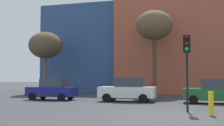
{
  "coord_description": "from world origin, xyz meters",
  "views": [
    {
      "loc": [
        1.33,
        -13.22,
        1.72
      ],
      "look_at": [
        -3.94,
        6.08,
        2.81
      ],
      "focal_mm": 44.98,
      "sensor_mm": 36.0,
      "label": 1
    }
  ],
  "objects_px": {
    "bare_tree_0": "(154,26)",
    "parked_car_1": "(128,90)",
    "parked_car_2": "(213,91)",
    "traffic_light_island": "(187,55)",
    "bollard_yellow_0": "(211,104)",
    "parked_car_0": "(52,89)",
    "bare_tree_2": "(45,46)"
  },
  "relations": [
    {
      "from": "parked_car_0",
      "to": "bare_tree_0",
      "type": "distance_m",
      "value": 11.62
    },
    {
      "from": "parked_car_0",
      "to": "traffic_light_island",
      "type": "height_order",
      "value": "traffic_light_island"
    },
    {
      "from": "bare_tree_0",
      "to": "parked_car_1",
      "type": "bearing_deg",
      "value": -99.84
    },
    {
      "from": "parked_car_2",
      "to": "bare_tree_0",
      "type": "xyz_separation_m",
      "value": [
        -4.76,
        6.76,
        5.97
      ]
    },
    {
      "from": "bare_tree_0",
      "to": "traffic_light_island",
      "type": "bearing_deg",
      "value": -75.81
    },
    {
      "from": "bare_tree_0",
      "to": "bollard_yellow_0",
      "type": "xyz_separation_m",
      "value": [
        4.15,
        -13.36,
        -6.24
      ]
    },
    {
      "from": "parked_car_0",
      "to": "bollard_yellow_0",
      "type": "bearing_deg",
      "value": 150.13
    },
    {
      "from": "parked_car_2",
      "to": "traffic_light_island",
      "type": "height_order",
      "value": "traffic_light_island"
    },
    {
      "from": "parked_car_0",
      "to": "parked_car_1",
      "type": "xyz_separation_m",
      "value": [
        6.16,
        0.0,
        0.05
      ]
    },
    {
      "from": "parked_car_2",
      "to": "traffic_light_island",
      "type": "xyz_separation_m",
      "value": [
        -1.66,
        -5.48,
        2.08
      ]
    },
    {
      "from": "parked_car_1",
      "to": "bollard_yellow_0",
      "type": "relative_size",
      "value": 3.7
    },
    {
      "from": "bollard_yellow_0",
      "to": "parked_car_2",
      "type": "bearing_deg",
      "value": 84.78
    },
    {
      "from": "bare_tree_0",
      "to": "parked_car_2",
      "type": "bearing_deg",
      "value": -54.89
    },
    {
      "from": "parked_car_2",
      "to": "bare_tree_0",
      "type": "bearing_deg",
      "value": -54.89
    },
    {
      "from": "parked_car_2",
      "to": "bollard_yellow_0",
      "type": "height_order",
      "value": "parked_car_2"
    },
    {
      "from": "parked_car_2",
      "to": "bare_tree_2",
      "type": "height_order",
      "value": "bare_tree_2"
    },
    {
      "from": "parked_car_0",
      "to": "bare_tree_2",
      "type": "distance_m",
      "value": 8.97
    },
    {
      "from": "bare_tree_0",
      "to": "bare_tree_2",
      "type": "bearing_deg",
      "value": -178.95
    },
    {
      "from": "parked_car_2",
      "to": "traffic_light_island",
      "type": "bearing_deg",
      "value": 73.16
    },
    {
      "from": "parked_car_1",
      "to": "bare_tree_2",
      "type": "distance_m",
      "value": 13.05
    },
    {
      "from": "parked_car_0",
      "to": "bare_tree_0",
      "type": "bearing_deg",
      "value": -137.3
    },
    {
      "from": "parked_car_2",
      "to": "parked_car_0",
      "type": "bearing_deg",
      "value": 0.0
    },
    {
      "from": "parked_car_2",
      "to": "bare_tree_0",
      "type": "height_order",
      "value": "bare_tree_0"
    },
    {
      "from": "bare_tree_0",
      "to": "bare_tree_2",
      "type": "distance_m",
      "value": 11.7
    },
    {
      "from": "bare_tree_2",
      "to": "parked_car_2",
      "type": "bearing_deg",
      "value": -21.84
    },
    {
      "from": "parked_car_2",
      "to": "bollard_yellow_0",
      "type": "xyz_separation_m",
      "value": [
        -0.6,
        -6.59,
        -0.27
      ]
    },
    {
      "from": "bare_tree_0",
      "to": "bollard_yellow_0",
      "type": "relative_size",
      "value": 7.51
    },
    {
      "from": "bare_tree_0",
      "to": "parked_car_0",
      "type": "bearing_deg",
      "value": -137.3
    },
    {
      "from": "traffic_light_island",
      "to": "bare_tree_2",
      "type": "height_order",
      "value": "bare_tree_2"
    },
    {
      "from": "parked_car_1",
      "to": "bare_tree_2",
      "type": "bearing_deg",
      "value": -32.16
    },
    {
      "from": "parked_car_1",
      "to": "traffic_light_island",
      "type": "height_order",
      "value": "traffic_light_island"
    },
    {
      "from": "parked_car_0",
      "to": "bare_tree_2",
      "type": "relative_size",
      "value": 0.58
    }
  ]
}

